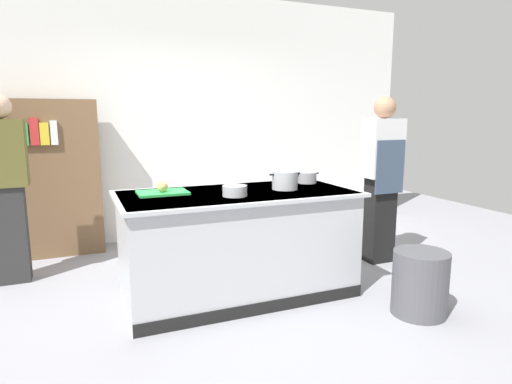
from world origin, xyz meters
TOP-DOWN VIEW (x-y plane):
  - ground_plane at (0.00, 0.00)m, footprint 10.00×10.00m
  - back_wall at (0.00, 2.10)m, footprint 6.40×0.12m
  - counter_island at (0.00, -0.00)m, footprint 1.98×0.98m
  - cutting_board at (-0.60, 0.15)m, footprint 0.40×0.28m
  - onion at (-0.60, 0.12)m, footprint 0.09×0.09m
  - stock_pot at (0.43, -0.03)m, footprint 0.29×0.22m
  - sauce_pan at (0.78, 0.21)m, footprint 0.25×0.18m
  - mixing_bowl at (-0.09, -0.17)m, footprint 0.20×0.20m
  - trash_bin at (1.17, -0.91)m, footprint 0.42×0.42m
  - person_chef at (1.68, 0.25)m, footprint 0.38×0.25m
  - person_guest at (-1.83, 1.08)m, footprint 0.38×0.24m
  - bookshelf at (-1.54, 1.80)m, footprint 1.10×0.31m

SIDE VIEW (x-z plane):
  - ground_plane at x=0.00m, z-range 0.00..0.00m
  - trash_bin at x=1.17m, z-range 0.00..0.50m
  - counter_island at x=0.00m, z-range 0.02..0.92m
  - bookshelf at x=-1.54m, z-range 0.00..1.70m
  - cutting_board at x=-0.60m, z-range 0.90..0.92m
  - person_guest at x=-1.83m, z-range 0.05..1.77m
  - person_chef at x=1.68m, z-range 0.05..1.77m
  - mixing_bowl at x=-0.09m, z-range 0.90..0.99m
  - sauce_pan at x=0.78m, z-range 0.90..1.00m
  - onion at x=-0.60m, z-range 0.92..1.01m
  - stock_pot at x=0.43m, z-range 0.90..1.06m
  - back_wall at x=0.00m, z-range 0.00..3.00m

